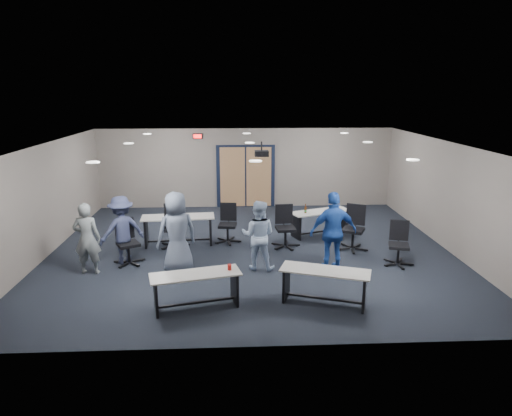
{
  "coord_description": "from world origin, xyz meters",
  "views": [
    {
      "loc": [
        -0.41,
        -10.95,
        3.97
      ],
      "look_at": [
        0.12,
        -0.3,
        1.19
      ],
      "focal_mm": 32.0,
      "sensor_mm": 36.0,
      "label": 1
    }
  ],
  "objects_px": {
    "table_front_left": "(196,284)",
    "person_navy": "(333,232)",
    "chair_back_a": "(174,226)",
    "chair_loose_left": "(128,242)",
    "person_lightblue": "(258,235)",
    "table_back_left": "(178,225)",
    "chair_back_b": "(227,224)",
    "chair_back_d": "(353,228)",
    "chair_back_c": "(286,227)",
    "person_plaid": "(177,233)",
    "chair_loose_right": "(399,244)",
    "table_front_right": "(325,281)",
    "person_back": "(122,230)",
    "person_gray": "(87,239)",
    "table_back_right": "(320,218)"
  },
  "relations": [
    {
      "from": "table_front_right",
      "to": "person_navy",
      "type": "relative_size",
      "value": 0.97
    },
    {
      "from": "table_front_right",
      "to": "person_lightblue",
      "type": "xyz_separation_m",
      "value": [
        -1.16,
        1.81,
        0.33
      ]
    },
    {
      "from": "chair_back_d",
      "to": "chair_back_c",
      "type": "bearing_deg",
      "value": -163.07
    },
    {
      "from": "table_front_right",
      "to": "chair_back_d",
      "type": "xyz_separation_m",
      "value": [
        1.3,
        2.94,
        0.11
      ]
    },
    {
      "from": "person_lightblue",
      "to": "person_navy",
      "type": "relative_size",
      "value": 0.88
    },
    {
      "from": "chair_back_b",
      "to": "person_plaid",
      "type": "distance_m",
      "value": 2.28
    },
    {
      "from": "table_back_left",
      "to": "person_back",
      "type": "height_order",
      "value": "person_back"
    },
    {
      "from": "chair_loose_right",
      "to": "person_back",
      "type": "relative_size",
      "value": 0.64
    },
    {
      "from": "table_back_left",
      "to": "chair_back_b",
      "type": "bearing_deg",
      "value": -0.81
    },
    {
      "from": "chair_back_b",
      "to": "chair_back_c",
      "type": "relative_size",
      "value": 0.95
    },
    {
      "from": "chair_loose_right",
      "to": "person_lightblue",
      "type": "height_order",
      "value": "person_lightblue"
    },
    {
      "from": "table_front_left",
      "to": "person_gray",
      "type": "distance_m",
      "value": 3.08
    },
    {
      "from": "person_gray",
      "to": "person_back",
      "type": "bearing_deg",
      "value": -134.37
    },
    {
      "from": "chair_loose_right",
      "to": "person_navy",
      "type": "distance_m",
      "value": 1.67
    },
    {
      "from": "chair_back_d",
      "to": "chair_loose_right",
      "type": "distance_m",
      "value": 1.34
    },
    {
      "from": "person_lightblue",
      "to": "person_navy",
      "type": "xyz_separation_m",
      "value": [
        1.65,
        -0.2,
        0.11
      ]
    },
    {
      "from": "chair_back_c",
      "to": "person_navy",
      "type": "distance_m",
      "value": 1.87
    },
    {
      "from": "chair_loose_left",
      "to": "person_lightblue",
      "type": "height_order",
      "value": "person_lightblue"
    },
    {
      "from": "person_gray",
      "to": "chair_back_d",
      "type": "bearing_deg",
      "value": -168.55
    },
    {
      "from": "person_back",
      "to": "table_front_right",
      "type": "bearing_deg",
      "value": 119.55
    },
    {
      "from": "table_back_left",
      "to": "person_gray",
      "type": "bearing_deg",
      "value": -137.65
    },
    {
      "from": "person_back",
      "to": "chair_back_d",
      "type": "bearing_deg",
      "value": 154.11
    },
    {
      "from": "chair_back_d",
      "to": "person_navy",
      "type": "relative_size",
      "value": 0.63
    },
    {
      "from": "chair_back_c",
      "to": "chair_loose_left",
      "type": "xyz_separation_m",
      "value": [
        -3.78,
        -0.98,
        -0.02
      ]
    },
    {
      "from": "chair_back_a",
      "to": "chair_loose_left",
      "type": "relative_size",
      "value": 1.05
    },
    {
      "from": "table_front_left",
      "to": "person_navy",
      "type": "height_order",
      "value": "person_navy"
    },
    {
      "from": "chair_loose_left",
      "to": "table_front_left",
      "type": "bearing_deg",
      "value": -81.18
    },
    {
      "from": "chair_back_a",
      "to": "chair_back_c",
      "type": "bearing_deg",
      "value": -10.67
    },
    {
      "from": "chair_back_a",
      "to": "person_lightblue",
      "type": "xyz_separation_m",
      "value": [
        2.1,
        -1.58,
        0.24
      ]
    },
    {
      "from": "chair_back_c",
      "to": "chair_loose_right",
      "type": "xyz_separation_m",
      "value": [
        2.48,
        -1.36,
        -0.03
      ]
    },
    {
      "from": "person_navy",
      "to": "person_lightblue",
      "type": "bearing_deg",
      "value": -13.56
    },
    {
      "from": "chair_back_a",
      "to": "table_back_right",
      "type": "bearing_deg",
      "value": 4.28
    },
    {
      "from": "chair_back_b",
      "to": "chair_loose_left",
      "type": "distance_m",
      "value": 2.7
    },
    {
      "from": "table_back_right",
      "to": "person_navy",
      "type": "distance_m",
      "value": 2.63
    },
    {
      "from": "table_back_left",
      "to": "chair_back_a",
      "type": "bearing_deg",
      "value": -119.07
    },
    {
      "from": "table_back_left",
      "to": "table_front_left",
      "type": "bearing_deg",
      "value": -83.06
    },
    {
      "from": "table_front_right",
      "to": "table_back_right",
      "type": "height_order",
      "value": "table_back_right"
    },
    {
      "from": "table_back_right",
      "to": "chair_back_c",
      "type": "relative_size",
      "value": 1.64
    },
    {
      "from": "chair_loose_right",
      "to": "person_plaid",
      "type": "distance_m",
      "value": 5.08
    },
    {
      "from": "chair_back_c",
      "to": "person_gray",
      "type": "xyz_separation_m",
      "value": [
        -4.54,
        -1.51,
        0.26
      ]
    },
    {
      "from": "chair_back_a",
      "to": "person_back",
      "type": "distance_m",
      "value": 1.51
    },
    {
      "from": "table_front_right",
      "to": "person_back",
      "type": "xyz_separation_m",
      "value": [
        -4.31,
        2.33,
        0.34
      ]
    },
    {
      "from": "person_lightblue",
      "to": "table_back_left",
      "type": "bearing_deg",
      "value": -28.55
    },
    {
      "from": "person_gray",
      "to": "person_back",
      "type": "distance_m",
      "value": 0.87
    },
    {
      "from": "chair_back_a",
      "to": "person_plaid",
      "type": "height_order",
      "value": "person_plaid"
    },
    {
      "from": "table_front_right",
      "to": "person_plaid",
      "type": "height_order",
      "value": "person_plaid"
    },
    {
      "from": "table_front_left",
      "to": "chair_loose_right",
      "type": "distance_m",
      "value": 4.9
    },
    {
      "from": "chair_back_a",
      "to": "person_plaid",
      "type": "bearing_deg",
      "value": -87.45
    },
    {
      "from": "table_front_left",
      "to": "chair_back_c",
      "type": "bearing_deg",
      "value": 44.33
    },
    {
      "from": "chair_back_b",
      "to": "table_front_left",
      "type": "bearing_deg",
      "value": -91.02
    }
  ]
}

